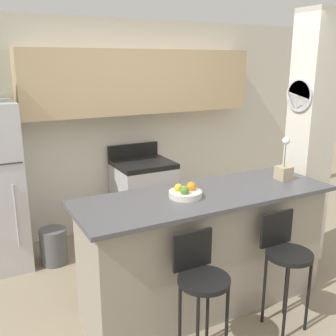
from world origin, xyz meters
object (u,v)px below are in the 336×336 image
object	(u,v)px
fruit_bowl	(186,193)
bar_stool_left	(201,280)
stove_range	(144,197)
orchid_vase	(284,168)
bar_stool_right	(285,255)
trash_bin	(54,246)

from	to	relation	value
fruit_bowl	bar_stool_left	bearing A→B (deg)	-109.17
stove_range	orchid_vase	xyz separation A→B (m)	(0.68, -1.61, 0.67)
stove_range	bar_stool_right	size ratio (longest dim) A/B	1.15
orchid_vase	fruit_bowl	distance (m)	1.04
stove_range	bar_stool_left	xyz separation A→B (m)	(-0.54, -2.15, 0.16)
trash_bin	bar_stool_right	bearing A→B (deg)	-53.20
orchid_vase	trash_bin	world-z (taller)	orchid_vase
bar_stool_right	fruit_bowl	bearing A→B (deg)	138.08
bar_stool_right	fruit_bowl	world-z (taller)	fruit_bowl
bar_stool_left	orchid_vase	distance (m)	1.43
trash_bin	orchid_vase	bearing A→B (deg)	-35.93
stove_range	fruit_bowl	distance (m)	1.76
stove_range	orchid_vase	world-z (taller)	orchid_vase
orchid_vase	bar_stool_right	bearing A→B (deg)	-129.94
bar_stool_right	orchid_vase	world-z (taller)	orchid_vase
bar_stool_left	trash_bin	bearing A→B (deg)	108.40
bar_stool_left	bar_stool_right	bearing A→B (deg)	0.00
bar_stool_left	orchid_vase	xyz separation A→B (m)	(1.22, 0.53, 0.51)
bar_stool_left	stove_range	bearing A→B (deg)	75.79
bar_stool_right	orchid_vase	xyz separation A→B (m)	(0.45, 0.53, 0.51)
stove_range	orchid_vase	size ratio (longest dim) A/B	2.71
fruit_bowl	trash_bin	bearing A→B (deg)	121.09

